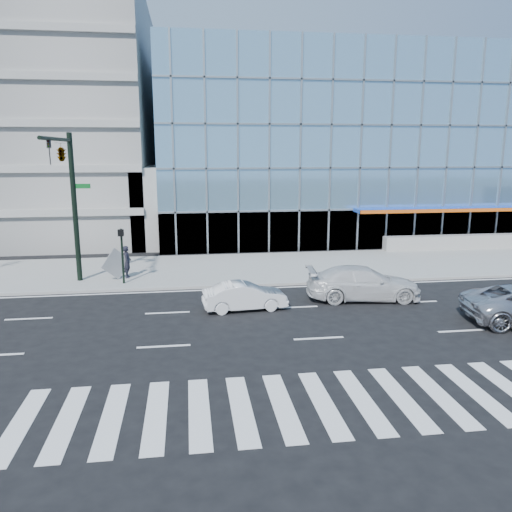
{
  "coord_description": "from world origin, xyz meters",
  "views": [
    {
      "loc": [
        -4.98,
        -21.96,
        7.24
      ],
      "look_at": [
        -1.52,
        3.0,
        1.88
      ],
      "focal_mm": 35.0,
      "sensor_mm": 36.0,
      "label": 1
    }
  ],
  "objects_px": {
    "white_sedan": "(245,296)",
    "pedestrian": "(127,262)",
    "traffic_signal": "(66,172)",
    "ped_signal_post": "(122,247)",
    "white_suv": "(363,283)",
    "tilted_panel": "(116,264)"
  },
  "relations": [
    {
      "from": "white_sedan",
      "to": "pedestrian",
      "type": "distance_m",
      "value": 8.64
    },
    {
      "from": "traffic_signal",
      "to": "white_sedan",
      "type": "bearing_deg",
      "value": -27.98
    },
    {
      "from": "traffic_signal",
      "to": "ped_signal_post",
      "type": "distance_m",
      "value": 4.75
    },
    {
      "from": "traffic_signal",
      "to": "white_sedan",
      "type": "xyz_separation_m",
      "value": [
        8.54,
        -4.54,
        -5.53
      ]
    },
    {
      "from": "traffic_signal",
      "to": "white_sedan",
      "type": "distance_m",
      "value": 11.14
    },
    {
      "from": "white_sedan",
      "to": "pedestrian",
      "type": "relative_size",
      "value": 2.12
    },
    {
      "from": "ped_signal_post",
      "to": "white_suv",
      "type": "relative_size",
      "value": 0.54
    },
    {
      "from": "white_sedan",
      "to": "pedestrian",
      "type": "bearing_deg",
      "value": 38.84
    },
    {
      "from": "traffic_signal",
      "to": "ped_signal_post",
      "type": "bearing_deg",
      "value": 8.52
    },
    {
      "from": "white_sedan",
      "to": "pedestrian",
      "type": "height_order",
      "value": "pedestrian"
    },
    {
      "from": "traffic_signal",
      "to": "tilted_panel",
      "type": "height_order",
      "value": "traffic_signal"
    },
    {
      "from": "pedestrian",
      "to": "ped_signal_post",
      "type": "bearing_deg",
      "value": 174.42
    },
    {
      "from": "ped_signal_post",
      "to": "pedestrian",
      "type": "xyz_separation_m",
      "value": [
        0.07,
        1.31,
        -1.08
      ]
    },
    {
      "from": "white_suv",
      "to": "ped_signal_post",
      "type": "bearing_deg",
      "value": 77.34
    },
    {
      "from": "ped_signal_post",
      "to": "tilted_panel",
      "type": "xyz_separation_m",
      "value": [
        -0.47,
        0.9,
        -1.08
      ]
    },
    {
      "from": "ped_signal_post",
      "to": "pedestrian",
      "type": "height_order",
      "value": "ped_signal_post"
    },
    {
      "from": "ped_signal_post",
      "to": "white_suv",
      "type": "height_order",
      "value": "ped_signal_post"
    },
    {
      "from": "ped_signal_post",
      "to": "tilted_panel",
      "type": "height_order",
      "value": "ped_signal_post"
    },
    {
      "from": "pedestrian",
      "to": "white_sedan",
      "type": "bearing_deg",
      "value": -138.59
    },
    {
      "from": "white_suv",
      "to": "white_sedan",
      "type": "xyz_separation_m",
      "value": [
        -6.0,
        -0.85,
        -0.17
      ]
    },
    {
      "from": "ped_signal_post",
      "to": "white_suv",
      "type": "distance_m",
      "value": 12.78
    },
    {
      "from": "traffic_signal",
      "to": "white_suv",
      "type": "xyz_separation_m",
      "value": [
        14.54,
        -3.69,
        -5.35
      ]
    }
  ]
}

